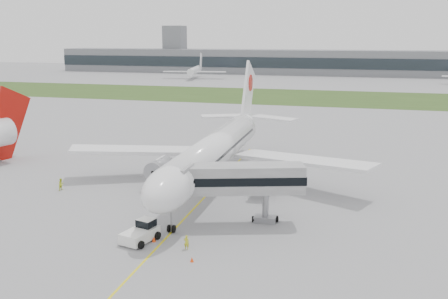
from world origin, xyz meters
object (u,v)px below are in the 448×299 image
(airliner, at_px, (217,149))
(pushback_tug, at_px, (142,232))
(jet_bridge, at_px, (230,180))
(ground_crew_near, at_px, (186,242))

(airliner, xyz_separation_m, pushback_tug, (-2.39, -22.96, -4.62))
(jet_bridge, bearing_deg, pushback_tug, -156.58)
(airliner, xyz_separation_m, jet_bridge, (6.08, -15.78, 0.03))
(jet_bridge, bearing_deg, ground_crew_near, -126.03)
(airliner, distance_m, ground_crew_near, 24.63)
(pushback_tug, distance_m, ground_crew_near, 5.72)
(ground_crew_near, bearing_deg, jet_bridge, -112.17)
(airliner, height_order, jet_bridge, airliner)
(jet_bridge, xyz_separation_m, ground_crew_near, (-2.82, -8.15, -4.89))
(pushback_tug, bearing_deg, jet_bridge, 55.32)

